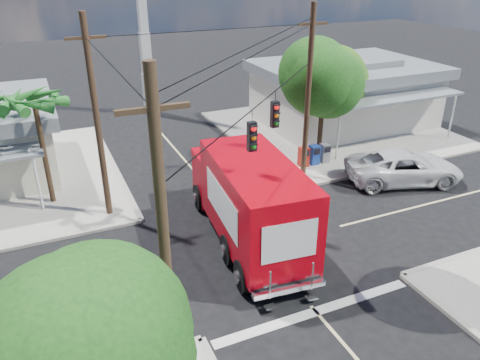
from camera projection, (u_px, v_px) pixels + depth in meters
ground at (260, 247)px, 19.38m from camera, size 120.00×120.00×0.00m
sidewalk_ne at (331, 130)px, 32.31m from camera, size 14.12×14.12×0.14m
road_markings at (276, 266)px, 18.16m from camera, size 32.00×32.00×0.01m
building_ne at (344, 91)px, 32.83m from camera, size 11.80×10.20×4.50m
radio_tower at (144, 37)px, 33.60m from camera, size 0.80×0.80×17.00m
tree_sw_front at (107, 344)px, 8.72m from camera, size 3.88×3.78×6.03m
tree_ne_front at (325, 80)px, 25.54m from camera, size 4.21×4.14×6.66m
tree_ne_back at (340, 78)px, 28.56m from camera, size 3.77×3.66×5.82m
palm_nw_front at (34, 103)px, 20.62m from camera, size 3.01×3.08×5.59m
utility_poles at (207, 134)px, 18.10m from camera, size 12.00×10.68×9.00m
vending_boxes at (314, 155)px, 26.58m from camera, size 1.90×0.50×1.10m
delivery_truck at (249, 200)px, 18.98m from camera, size 3.61×9.12×3.85m
parked_car at (404, 167)px, 24.66m from camera, size 6.60×4.51×1.68m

